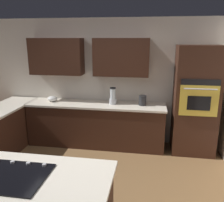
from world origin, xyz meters
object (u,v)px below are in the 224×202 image
object	(u,v)px
wall_oven	(195,101)
kettle	(143,100)
blender	(113,97)
mixing_bowl	(52,99)
cooktop	(8,176)

from	to	relation	value
wall_oven	kettle	distance (m)	1.00
blender	mixing_bowl	bearing A→B (deg)	0.00
wall_oven	cooktop	xyz separation A→B (m)	(2.19, 2.71, -0.13)
cooktop	kettle	xyz separation A→B (m)	(-1.19, -2.75, 0.09)
wall_oven	cooktop	size ratio (longest dim) A/B	2.74
blender	mixing_bowl	distance (m)	1.30
wall_oven	kettle	size ratio (longest dim) A/B	10.34
blender	kettle	bearing A→B (deg)	180.00
cooktop	blender	size ratio (longest dim) A/B	2.22
blender	wall_oven	bearing A→B (deg)	178.50
mixing_bowl	kettle	world-z (taller)	kettle
kettle	blender	bearing A→B (deg)	-0.00
cooktop	blender	bearing A→B (deg)	-102.17
cooktop	mixing_bowl	size ratio (longest dim) A/B	3.66
mixing_bowl	wall_oven	bearing A→B (deg)	179.17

